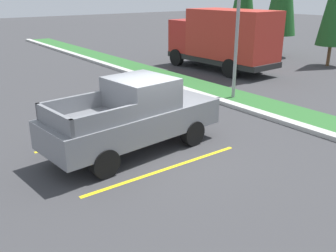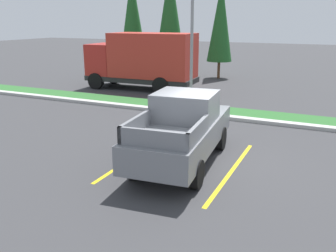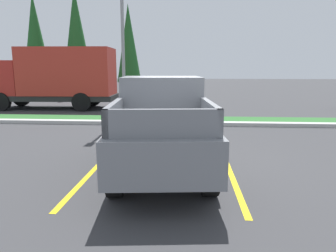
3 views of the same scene
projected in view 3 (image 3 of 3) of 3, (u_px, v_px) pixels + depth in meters
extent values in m
plane|color=#38383A|center=(189.00, 162.00, 7.53)|extent=(120.00, 120.00, 0.00)
cube|color=yellow|center=(97.00, 166.00, 7.22)|extent=(0.12, 4.80, 0.01)
cube|color=yellow|center=(229.00, 169.00, 7.00)|extent=(0.12, 4.80, 0.01)
cube|color=#B2B2AD|center=(189.00, 123.00, 12.42)|extent=(56.00, 0.40, 0.15)
cube|color=#2D662D|center=(189.00, 120.00, 13.50)|extent=(56.00, 1.80, 0.06)
cylinder|color=black|center=(131.00, 137.00, 8.54)|extent=(0.35, 0.78, 0.76)
cylinder|color=black|center=(192.00, 137.00, 8.58)|extent=(0.35, 0.78, 0.76)
cylinder|color=black|center=(116.00, 176.00, 5.50)|extent=(0.35, 0.78, 0.76)
cylinder|color=black|center=(209.00, 175.00, 5.54)|extent=(0.35, 0.78, 0.76)
cube|color=slate|center=(162.00, 131.00, 6.95)|extent=(2.39, 5.36, 0.76)
cube|color=slate|center=(162.00, 95.00, 7.09)|extent=(1.90, 1.76, 0.84)
cube|color=#2D3842|center=(162.00, 90.00, 7.89)|extent=(1.62, 0.21, 0.63)
cube|color=slate|center=(114.00, 115.00, 5.39)|extent=(0.28, 1.90, 0.44)
cube|color=slate|center=(210.00, 114.00, 5.43)|extent=(0.28, 1.90, 0.44)
cube|color=slate|center=(163.00, 124.00, 4.53)|extent=(1.80, 0.27, 0.44)
cube|color=silver|center=(161.00, 122.00, 9.49)|extent=(1.81, 0.33, 0.28)
cylinder|color=black|center=(1.00, 102.00, 16.50)|extent=(1.01, 0.34, 1.00)
cylinder|color=black|center=(21.00, 98.00, 18.66)|extent=(1.01, 0.34, 1.00)
cylinder|color=black|center=(82.00, 102.00, 16.38)|extent=(1.01, 0.34, 1.00)
cylinder|color=black|center=(93.00, 98.00, 18.54)|extent=(1.01, 0.34, 1.00)
cube|color=#262626|center=(56.00, 97.00, 17.48)|extent=(6.89, 2.58, 0.30)
cube|color=#AD231E|center=(11.00, 78.00, 17.34)|extent=(1.69, 2.36, 1.90)
cube|color=#B22D23|center=(68.00, 72.00, 17.19)|extent=(5.10, 2.61, 2.60)
cylinder|color=gray|center=(123.00, 37.00, 12.84)|extent=(0.14, 0.14, 7.13)
cylinder|color=brown|center=(39.00, 89.00, 23.63)|extent=(0.20, 0.20, 1.39)
cone|color=#1E5623|center=(35.00, 37.00, 22.91)|extent=(2.01, 2.01, 6.35)
cylinder|color=brown|center=(79.00, 88.00, 23.86)|extent=(0.20, 0.20, 1.49)
cone|color=#1E5623|center=(76.00, 34.00, 23.09)|extent=(2.15, 2.15, 6.77)
cylinder|color=brown|center=(130.00, 90.00, 23.33)|extent=(0.20, 0.20, 1.25)
cone|color=#1E5623|center=(129.00, 44.00, 22.68)|extent=(1.80, 1.80, 5.69)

